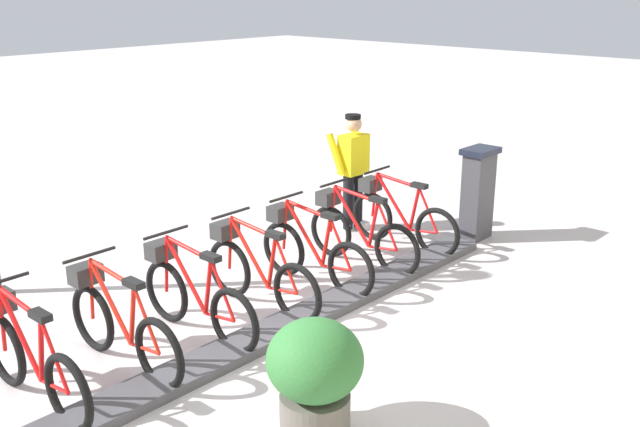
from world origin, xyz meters
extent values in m
plane|color=beige|center=(0.00, 0.00, 0.00)|extent=(60.00, 60.00, 0.00)
cube|color=#47474C|center=(0.00, 0.00, 0.05)|extent=(0.44, 6.82, 0.10)
cube|color=#38383D|center=(0.05, -3.82, 0.60)|extent=(0.28, 0.44, 1.20)
cube|color=#194C8C|center=(0.20, -3.82, 0.95)|extent=(0.03, 0.30, 0.40)
cube|color=black|center=(0.05, -3.82, 1.24)|extent=(0.36, 0.52, 0.08)
torus|color=black|center=(0.03, -2.82, 0.33)|extent=(0.67, 0.08, 0.67)
torus|color=black|center=(1.07, -2.80, 0.33)|extent=(0.67, 0.08, 0.67)
cylinder|color=red|center=(0.73, -2.81, 0.61)|extent=(0.60, 0.05, 0.70)
cylinder|color=red|center=(0.39, -2.81, 0.58)|extent=(0.16, 0.05, 0.61)
cylinder|color=red|center=(0.67, -2.81, 0.92)|extent=(0.69, 0.05, 0.11)
cylinder|color=red|center=(0.24, -2.82, 0.31)|extent=(0.43, 0.04, 0.09)
cylinder|color=red|center=(0.18, -2.82, 0.61)|extent=(0.33, 0.04, 0.56)
cylinder|color=red|center=(1.04, -2.80, 0.64)|extent=(0.10, 0.04, 0.62)
cube|color=black|center=(0.33, -2.81, 0.91)|extent=(0.22, 0.10, 0.06)
cylinder|color=black|center=(1.01, -2.80, 1.00)|extent=(0.04, 0.54, 0.03)
cube|color=#2D2D2D|center=(1.12, -2.80, 0.78)|extent=(0.20, 0.28, 0.18)
torus|color=black|center=(0.03, -1.96, 0.33)|extent=(0.67, 0.08, 0.67)
torus|color=black|center=(1.07, -1.94, 0.33)|extent=(0.67, 0.08, 0.67)
cylinder|color=red|center=(0.73, -1.95, 0.61)|extent=(0.60, 0.05, 0.70)
cylinder|color=red|center=(0.39, -1.95, 0.58)|extent=(0.16, 0.05, 0.61)
cylinder|color=red|center=(0.67, -1.95, 0.92)|extent=(0.69, 0.05, 0.11)
cylinder|color=red|center=(0.24, -1.96, 0.31)|extent=(0.43, 0.04, 0.09)
cylinder|color=red|center=(0.18, -1.96, 0.61)|extent=(0.33, 0.04, 0.56)
cylinder|color=red|center=(1.04, -1.94, 0.64)|extent=(0.10, 0.04, 0.62)
cube|color=black|center=(0.33, -1.95, 0.91)|extent=(0.22, 0.10, 0.06)
cylinder|color=black|center=(1.01, -1.94, 1.00)|extent=(0.04, 0.54, 0.03)
cube|color=#2D2D2D|center=(1.12, -1.94, 0.78)|extent=(0.20, 0.28, 0.18)
torus|color=black|center=(0.03, -1.10, 0.33)|extent=(0.67, 0.08, 0.67)
torus|color=black|center=(1.07, -1.08, 0.33)|extent=(0.67, 0.08, 0.67)
cylinder|color=red|center=(0.73, -1.09, 0.61)|extent=(0.60, 0.05, 0.70)
cylinder|color=red|center=(0.39, -1.09, 0.58)|extent=(0.16, 0.05, 0.61)
cylinder|color=red|center=(0.67, -1.09, 0.92)|extent=(0.69, 0.05, 0.11)
cylinder|color=red|center=(0.24, -1.10, 0.31)|extent=(0.43, 0.04, 0.09)
cylinder|color=red|center=(0.18, -1.10, 0.61)|extent=(0.33, 0.04, 0.56)
cylinder|color=red|center=(1.04, -1.08, 0.64)|extent=(0.10, 0.04, 0.62)
cube|color=black|center=(0.33, -1.09, 0.91)|extent=(0.22, 0.10, 0.06)
cylinder|color=black|center=(1.01, -1.08, 1.00)|extent=(0.04, 0.54, 0.03)
cube|color=#2D2D2D|center=(1.12, -1.08, 0.78)|extent=(0.20, 0.28, 0.18)
torus|color=black|center=(0.03, -0.24, 0.33)|extent=(0.67, 0.08, 0.67)
torus|color=black|center=(1.07, -0.22, 0.33)|extent=(0.67, 0.08, 0.67)
cylinder|color=red|center=(0.73, -0.23, 0.61)|extent=(0.60, 0.05, 0.70)
cylinder|color=red|center=(0.39, -0.23, 0.58)|extent=(0.16, 0.05, 0.61)
cylinder|color=red|center=(0.67, -0.23, 0.92)|extent=(0.69, 0.05, 0.11)
cylinder|color=red|center=(0.24, -0.24, 0.31)|extent=(0.43, 0.04, 0.09)
cylinder|color=red|center=(0.18, -0.24, 0.61)|extent=(0.33, 0.04, 0.56)
cylinder|color=red|center=(1.04, -0.22, 0.64)|extent=(0.10, 0.04, 0.62)
cube|color=black|center=(0.33, -0.23, 0.91)|extent=(0.22, 0.10, 0.06)
cylinder|color=black|center=(1.01, -0.22, 1.00)|extent=(0.04, 0.54, 0.03)
cube|color=#2D2D2D|center=(1.12, -0.22, 0.78)|extent=(0.20, 0.28, 0.18)
torus|color=black|center=(0.03, 0.62, 0.33)|extent=(0.67, 0.08, 0.67)
torus|color=black|center=(1.07, 0.64, 0.33)|extent=(0.67, 0.08, 0.67)
cylinder|color=red|center=(0.73, 0.63, 0.61)|extent=(0.60, 0.05, 0.70)
cylinder|color=red|center=(0.39, 0.63, 0.58)|extent=(0.16, 0.05, 0.61)
cylinder|color=red|center=(0.67, 0.63, 0.92)|extent=(0.69, 0.05, 0.11)
cylinder|color=red|center=(0.24, 0.63, 0.31)|extent=(0.43, 0.04, 0.09)
cylinder|color=red|center=(0.18, 0.62, 0.61)|extent=(0.33, 0.04, 0.56)
cylinder|color=red|center=(1.04, 0.64, 0.64)|extent=(0.10, 0.04, 0.62)
cube|color=black|center=(0.33, 0.63, 0.91)|extent=(0.22, 0.10, 0.06)
cylinder|color=black|center=(1.01, 0.64, 1.00)|extent=(0.04, 0.54, 0.03)
cube|color=#2D2D2D|center=(1.12, 0.64, 0.78)|extent=(0.20, 0.28, 0.18)
torus|color=black|center=(0.03, 1.48, 0.33)|extent=(0.67, 0.08, 0.67)
torus|color=black|center=(1.07, 1.50, 0.33)|extent=(0.67, 0.08, 0.67)
cylinder|color=red|center=(0.73, 1.49, 0.61)|extent=(0.60, 0.05, 0.70)
cylinder|color=red|center=(0.39, 1.49, 0.58)|extent=(0.16, 0.05, 0.61)
cylinder|color=red|center=(0.67, 1.49, 0.92)|extent=(0.69, 0.05, 0.11)
cylinder|color=red|center=(0.24, 1.49, 0.31)|extent=(0.43, 0.04, 0.09)
cylinder|color=red|center=(0.18, 1.48, 0.61)|extent=(0.33, 0.04, 0.56)
cylinder|color=red|center=(1.04, 1.50, 0.64)|extent=(0.10, 0.04, 0.62)
cube|color=black|center=(0.33, 1.49, 0.91)|extent=(0.22, 0.10, 0.06)
cylinder|color=black|center=(1.01, 1.50, 1.00)|extent=(0.04, 0.54, 0.03)
cube|color=#2D2D2D|center=(1.12, 1.50, 0.78)|extent=(0.20, 0.28, 0.18)
torus|color=black|center=(0.03, 2.34, 0.33)|extent=(0.67, 0.08, 0.67)
torus|color=black|center=(1.07, 2.36, 0.33)|extent=(0.67, 0.08, 0.67)
cylinder|color=red|center=(0.73, 2.35, 0.61)|extent=(0.60, 0.05, 0.70)
cylinder|color=red|center=(0.39, 2.35, 0.58)|extent=(0.16, 0.05, 0.61)
cylinder|color=red|center=(0.67, 2.35, 0.92)|extent=(0.69, 0.05, 0.11)
cylinder|color=red|center=(0.24, 2.35, 0.31)|extent=(0.43, 0.04, 0.09)
cylinder|color=red|center=(0.18, 2.34, 0.61)|extent=(0.33, 0.04, 0.56)
cylinder|color=red|center=(1.04, 2.36, 0.64)|extent=(0.10, 0.04, 0.62)
cube|color=black|center=(0.33, 2.35, 0.91)|extent=(0.22, 0.10, 0.06)
cube|color=white|center=(1.64, -2.87, 0.05)|extent=(0.26, 0.12, 0.10)
cube|color=white|center=(1.51, -3.08, 0.05)|extent=(0.26, 0.12, 0.10)
cylinder|color=black|center=(1.58, -2.88, 0.43)|extent=(0.15, 0.15, 0.82)
cylinder|color=black|center=(1.57, -3.08, 0.43)|extent=(0.15, 0.15, 0.82)
cube|color=yellow|center=(1.57, -2.98, 1.10)|extent=(0.27, 0.41, 0.56)
cylinder|color=yellow|center=(1.68, -2.72, 1.13)|extent=(0.34, 0.11, 0.57)
cylinder|color=yellow|center=(1.67, -3.24, 1.13)|extent=(0.34, 0.11, 0.57)
sphere|color=tan|center=(1.57, -2.98, 1.53)|extent=(0.22, 0.22, 0.22)
cylinder|color=black|center=(1.59, -2.98, 1.63)|extent=(0.22, 0.22, 0.06)
cylinder|color=#59544C|center=(-1.43, 1.06, 0.17)|extent=(0.56, 0.56, 0.35)
ellipsoid|color=#2F6D32|center=(-1.43, 1.06, 0.65)|extent=(0.76, 0.76, 0.64)
camera|label=1|loc=(-4.81, 4.69, 3.42)|focal=40.76mm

